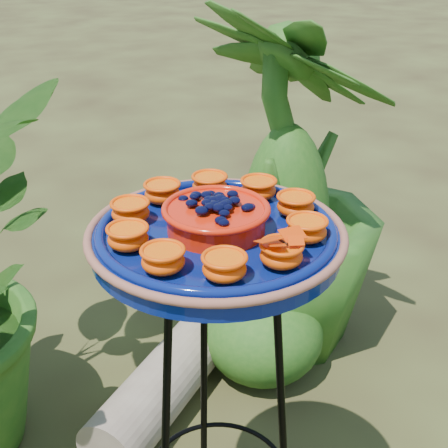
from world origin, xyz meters
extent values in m
torus|color=black|center=(0.03, -0.14, 0.80)|extent=(0.28, 0.28, 0.01)
cylinder|color=black|center=(0.06, -0.01, 0.40)|extent=(0.03, 0.08, 0.80)
cylinder|color=black|center=(0.12, -0.23, 0.40)|extent=(0.07, 0.06, 0.80)
cylinder|color=#071558|center=(0.03, -0.14, 0.83)|extent=(0.49, 0.49, 0.04)
torus|color=brown|center=(0.03, -0.14, 0.85)|extent=(0.43, 0.43, 0.01)
torus|color=#071558|center=(0.03, -0.14, 0.85)|extent=(0.40, 0.40, 0.02)
cylinder|color=red|center=(0.03, -0.14, 0.87)|extent=(0.19, 0.19, 0.04)
torus|color=red|center=(0.03, -0.14, 0.89)|extent=(0.18, 0.18, 0.01)
ellipsoid|color=black|center=(0.03, -0.14, 0.89)|extent=(0.14, 0.14, 0.03)
ellipsoid|color=#FF4502|center=(0.17, -0.15, 0.87)|extent=(0.06, 0.06, 0.03)
cylinder|color=orange|center=(0.17, -0.15, 0.88)|extent=(0.06, 0.06, 0.01)
ellipsoid|color=#FF4502|center=(0.15, -0.06, 0.87)|extent=(0.06, 0.06, 0.03)
cylinder|color=orange|center=(0.15, -0.06, 0.88)|extent=(0.06, 0.06, 0.01)
ellipsoid|color=#FF4502|center=(0.08, 0.00, 0.87)|extent=(0.06, 0.06, 0.03)
cylinder|color=orange|center=(0.08, 0.00, 0.88)|extent=(0.06, 0.06, 0.01)
ellipsoid|color=#FF4502|center=(-0.01, 0.00, 0.87)|extent=(0.06, 0.06, 0.03)
cylinder|color=orange|center=(-0.01, 0.00, 0.88)|extent=(0.06, 0.06, 0.01)
ellipsoid|color=#FF4502|center=(-0.09, -0.05, 0.87)|extent=(0.06, 0.06, 0.03)
cylinder|color=orange|center=(-0.09, -0.05, 0.88)|extent=(0.06, 0.06, 0.01)
ellipsoid|color=#FF4502|center=(-0.12, -0.13, 0.87)|extent=(0.06, 0.06, 0.03)
cylinder|color=orange|center=(-0.12, -0.13, 0.88)|extent=(0.06, 0.06, 0.01)
ellipsoid|color=#FF4502|center=(-0.10, -0.22, 0.87)|extent=(0.06, 0.06, 0.03)
cylinder|color=orange|center=(-0.10, -0.22, 0.88)|extent=(0.06, 0.06, 0.01)
ellipsoid|color=#FF4502|center=(-0.03, -0.28, 0.87)|extent=(0.06, 0.06, 0.03)
cylinder|color=orange|center=(-0.03, -0.28, 0.88)|extent=(0.06, 0.06, 0.01)
ellipsoid|color=#FF4502|center=(0.06, -0.28, 0.87)|extent=(0.06, 0.06, 0.03)
cylinder|color=orange|center=(0.06, -0.28, 0.88)|extent=(0.06, 0.06, 0.01)
ellipsoid|color=#FF4502|center=(0.14, -0.23, 0.87)|extent=(0.06, 0.06, 0.03)
cylinder|color=orange|center=(0.14, -0.23, 0.88)|extent=(0.06, 0.06, 0.01)
cylinder|color=black|center=(0.06, -0.28, 0.89)|extent=(0.01, 0.03, 0.00)
cube|color=#F14304|center=(0.04, -0.28, 0.90)|extent=(0.04, 0.03, 0.01)
cube|color=#F14304|center=(0.08, -0.28, 0.90)|extent=(0.04, 0.03, 0.01)
cylinder|color=gray|center=(0.08, 0.36, 0.09)|extent=(0.53, 0.47, 0.18)
imported|color=#205115|center=(0.59, 0.55, 0.55)|extent=(0.78, 0.78, 1.11)
camera|label=1|loc=(-0.36, -0.96, 1.32)|focal=50.00mm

